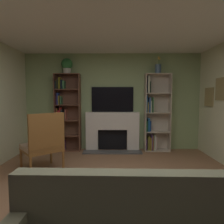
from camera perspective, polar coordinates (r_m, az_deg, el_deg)
ground_plane at (r=2.83m, az=-0.21°, el=-25.90°), size 6.94×6.94×0.00m
wall_back_accent at (r=5.36m, az=0.15°, el=2.91°), size 4.78×0.06×2.57m
fireplace at (r=5.29m, az=0.14°, el=-5.24°), size 1.50×0.53×1.02m
tv at (r=5.30m, az=0.15°, el=3.64°), size 1.11×0.06×0.66m
bookshelf_left at (r=5.40m, az=-13.29°, el=-0.34°), size 0.66×0.30×2.02m
bookshelf_right at (r=5.35m, az=12.00°, el=-1.04°), size 0.66×0.31×2.02m
potted_plant at (r=5.38m, az=-12.84°, el=13.00°), size 0.29×0.29×0.39m
vase_with_flowers at (r=5.35m, az=13.15°, el=12.17°), size 0.15×0.15×0.43m
armchair at (r=3.98m, az=-19.15°, el=-8.44°), size 0.90×0.90×1.13m
coffee_table at (r=2.36m, az=2.78°, el=-23.50°), size 0.91×0.45×0.37m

